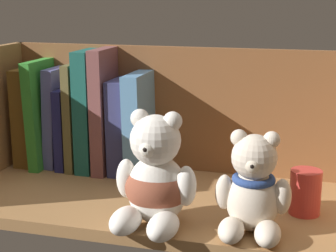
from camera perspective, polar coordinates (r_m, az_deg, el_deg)
name	(u,v)px	position (r cm, az deg, el deg)	size (l,w,h in cm)	color
shelf_board	(188,205)	(93.26, 2.17, -8.42)	(79.21, 31.01, 2.00)	#9E7042
shelf_back_panel	(208,116)	(104.58, 4.28, 1.10)	(81.61, 1.20, 26.52)	brown
book_0	(31,116)	(114.01, -14.35, 1.08)	(3.50, 10.73, 19.81)	brown
book_1	(46,112)	(112.22, -12.92, 1.44)	(2.16, 13.83, 21.64)	green
book_2	(58,117)	(111.16, -11.69, 0.98)	(2.23, 9.35, 20.09)	#585BA7
book_3	(69,127)	(110.49, -10.46, -0.09)	(1.91, 11.10, 16.18)	navy
book_4	(79,115)	(108.95, -9.45, 1.13)	(1.67, 11.98, 21.28)	brown
book_5	(92,110)	(107.51, -8.10, 1.73)	(3.09, 12.12, 23.92)	#1A5C54
book_6	(107,110)	(106.21, -6.48, 1.75)	(2.54, 12.81, 24.33)	brown
book_7	(124,125)	(105.63, -4.68, 0.11)	(3.49, 11.55, 18.54)	navy
book_8	(143,123)	(104.23, -2.72, 0.35)	(3.22, 14.96, 19.95)	#5C96CC
teddy_bear_larger	(155,181)	(81.15, -1.36, -5.87)	(13.05, 13.71, 17.77)	white
teddy_bear_smaller	(253,190)	(79.51, 9.03, -6.79)	(11.23, 11.38, 15.43)	beige
pillar_candle	(305,192)	(88.80, 14.43, -6.83)	(4.98, 4.98, 7.30)	#C63833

